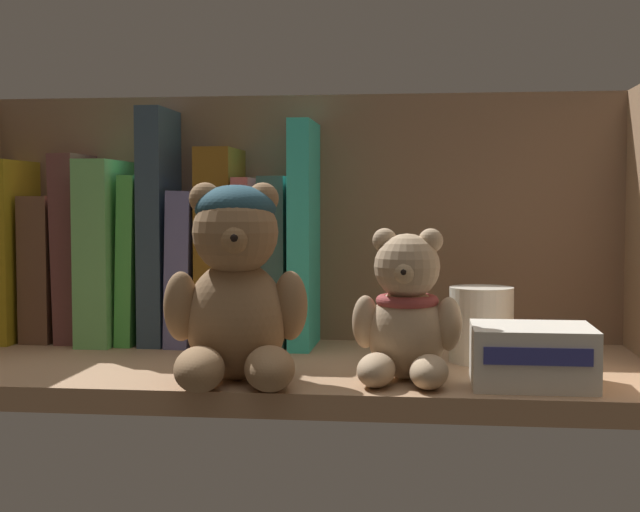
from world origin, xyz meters
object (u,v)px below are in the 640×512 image
book_9 (279,260)px  pillar_candle (481,325)px  small_product_box (532,356)px  book_7 (224,246)px  book_2 (80,248)px  book_6 (192,267)px  teddy_bear_smaller (406,316)px  teddy_bear_larger (236,287)px  book_1 (50,268)px  book_0 (18,250)px  book_5 (164,226)px  book_4 (141,259)px  book_10 (307,234)px  book_3 (112,251)px  book_8 (254,261)px

book_9 → pillar_candle: 22.64cm
small_product_box → book_7: bearing=146.6°
book_2 → book_6: (12.06, 0.00, -1.90)cm
teddy_bear_smaller → teddy_bear_larger: bearing=-172.0°
book_1 → book_2: 3.96cm
teddy_bear_smaller → pillar_candle: 11.77cm
book_0 → book_6: size_ratio=1.20×
teddy_bear_larger → book_2: bearing=135.8°
book_0 → book_9: book_0 is taller
book_0 → teddy_bear_larger: size_ratio=1.17×
book_1 → book_2: book_2 is taller
book_1 → pillar_candle: 45.82cm
book_5 → teddy_bear_larger: bearing=-59.7°
book_4 → book_6: 5.54cm
teddy_bear_smaller → small_product_box: (9.98, -0.66, -2.93)cm
book_4 → book_9: 14.71cm
book_0 → pillar_candle: 49.49cm
book_10 → small_product_box: book_10 is taller
book_1 → book_3: bearing=0.0°
book_9 → pillar_candle: book_9 is taller
book_7 → teddy_bear_smaller: size_ratio=1.60×
book_4 → teddy_bear_smaller: book_4 is taller
book_9 → small_product_box: (23.55, -19.29, -6.16)cm
book_4 → book_5: bearing=0.0°
book_7 → small_product_box: 35.90cm
book_8 → book_2: bearing=180.0°
book_2 → book_7: bearing=0.0°
book_3 → pillar_candle: book_3 is taller
teddy_bear_larger → book_5: bearing=120.3°
book_1 → teddy_bear_larger: bearing=-40.0°
book_1 → book_3: size_ratio=0.81×
book_10 → book_0: bearing=180.0°
book_0 → book_2: (6.88, 0.00, 0.31)cm
book_2 → book_3: book_2 is taller
book_4 → teddy_bear_larger: 25.22cm
book_0 → book_2: size_ratio=0.97×
book_0 → teddy_bear_larger: (28.04, -20.56, -1.75)cm
teddy_bear_smaller → pillar_candle: size_ratio=1.82×
book_8 → teddy_bear_larger: (2.52, -20.56, -0.79)cm
book_1 → pillar_candle: book_1 is taller
book_6 → book_0: bearing=180.0°
book_5 → small_product_box: 41.71cm
small_product_box → book_8: bearing=143.6°
book_4 → small_product_box: book_4 is taller
book_5 → pillar_candle: (32.27, -9.03, -8.57)cm
book_6 → small_product_box: (32.78, -19.29, -5.44)cm
book_7 → pillar_candle: (25.87, -9.03, -6.54)cm
pillar_candle → book_9: bearing=155.8°
teddy_bear_larger → book_9: bearing=89.6°
book_6 → small_product_box: size_ratio=1.64×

